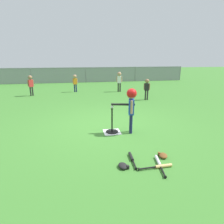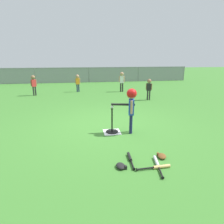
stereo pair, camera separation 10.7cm
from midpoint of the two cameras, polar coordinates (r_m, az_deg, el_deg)
ground_plane at (r=5.60m, az=-0.80°, el=-3.89°), size 60.00×60.00×0.00m
home_plate at (r=5.09m, az=0.61°, el=-5.92°), size 0.44×0.44×0.01m
batting_tee at (r=5.06m, az=0.61°, el=-4.90°), size 0.32×0.32×0.65m
baseball_on_tee at (r=4.88m, az=0.63°, el=1.50°), size 0.07×0.07×0.07m
batter_child at (r=4.84m, az=6.33°, el=3.04°), size 0.63×0.32×1.16m
fielder_near_right at (r=10.58m, az=-21.97°, el=8.11°), size 0.27×0.21×1.03m
fielder_near_left at (r=8.95m, az=11.26°, el=7.42°), size 0.25×0.20×0.96m
fielder_deep_left at (r=11.07m, az=-9.89°, el=9.10°), size 0.29×0.19×0.97m
fielder_deep_right at (r=10.98m, az=3.20°, el=9.72°), size 0.32×0.22×1.11m
spare_bat_silver at (r=3.75m, az=14.06°, el=-14.54°), size 0.18×0.69×0.06m
spare_bat_wood at (r=3.64m, az=14.40°, el=-15.51°), size 0.63×0.08×0.06m
spare_bat_black at (r=3.82m, az=6.21°, el=-13.52°), size 0.10×0.58×0.06m
glove_by_plate at (r=4.00m, az=15.30°, el=-12.49°), size 0.21×0.26×0.07m
glove_near_bats at (r=3.56m, az=3.56°, el=-15.70°), size 0.19×0.23×0.07m
outfield_fence at (r=15.31m, az=-6.70°, el=11.05°), size 16.06×0.06×1.15m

